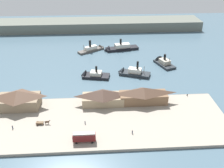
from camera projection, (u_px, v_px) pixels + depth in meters
ground_plane at (98, 95)px, 128.69m from camera, size 320.00×320.00×0.00m
quay_promenade at (99, 121)px, 109.23m from camera, size 110.00×36.00×1.20m
seawall_edge at (98, 98)px, 125.31m from camera, size 110.00×0.80×1.00m
ferry_shed_customs_shed at (18, 99)px, 115.62m from camera, size 18.71×10.67×8.51m
ferry_shed_west_terminal at (103, 97)px, 118.26m from camera, size 19.29×8.58×7.36m
ferry_shed_central_terminal at (143, 95)px, 119.05m from camera, size 22.30×7.78×7.98m
street_tram at (84, 137)px, 96.17m from camera, size 8.61×2.57×4.14m
horse_cart at (42, 122)px, 106.15m from camera, size 5.87×1.41×1.87m
pedestrian_near_cart at (132, 132)px, 101.13m from camera, size 0.41×0.41×1.66m
pedestrian_walking_west at (85, 122)px, 106.52m from camera, size 0.38×0.38×1.53m
pedestrian_standing_center at (13, 127)px, 103.64m from camera, size 0.43×0.43×1.72m
mooring_post_east at (187, 95)px, 125.93m from camera, size 0.44×0.44×0.90m
mooring_post_center_west at (166, 96)px, 124.94m from camera, size 0.44×0.44×0.90m
ferry_approaching_west at (162, 62)px, 160.98m from camera, size 11.91×17.66×9.61m
ferry_approaching_east at (118, 48)px, 181.11m from camera, size 25.52×10.71×10.03m
ferry_outer_harbor at (92, 75)px, 145.49m from camera, size 17.14×9.59×9.20m
ferry_moored_east at (131, 72)px, 147.94m from camera, size 19.65×12.14×10.81m
ferry_near_quay at (94, 49)px, 180.69m from camera, size 19.91×15.23×9.52m
far_headland at (96, 25)px, 222.57m from camera, size 180.00×24.00×8.00m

